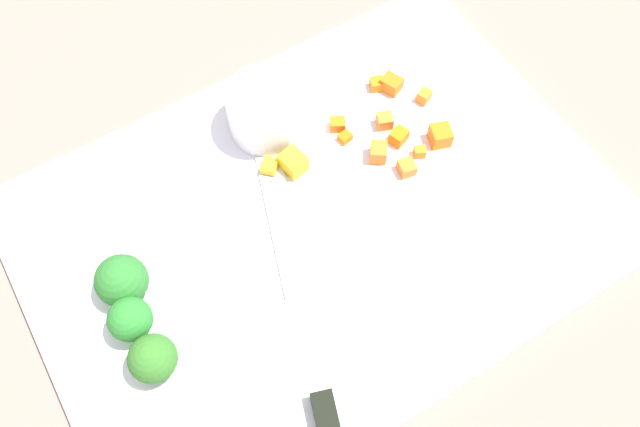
# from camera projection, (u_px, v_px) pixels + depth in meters

# --- Properties ---
(ground_plane) EXTENTS (4.00, 4.00, 0.00)m
(ground_plane) POSITION_uv_depth(u_px,v_px,m) (320.00, 224.00, 0.57)
(ground_plane) COLOR gray
(cutting_board) EXTENTS (0.51, 0.37, 0.01)m
(cutting_board) POSITION_uv_depth(u_px,v_px,m) (320.00, 222.00, 0.57)
(cutting_board) COLOR white
(cutting_board) RESTS_ON ground_plane
(prep_bowl) EXTENTS (0.07, 0.07, 0.05)m
(prep_bowl) POSITION_uv_depth(u_px,v_px,m) (267.00, 111.00, 0.58)
(prep_bowl) COLOR white
(prep_bowl) RESTS_ON cutting_board
(chef_knife) EXTENTS (0.12, 0.30, 0.02)m
(chef_knife) POSITION_uv_depth(u_px,v_px,m) (309.00, 340.00, 0.51)
(chef_knife) COLOR silver
(chef_knife) RESTS_ON cutting_board
(carrot_dice_0) EXTENTS (0.02, 0.02, 0.02)m
(carrot_dice_0) POSITION_uv_depth(u_px,v_px,m) (440.00, 136.00, 0.59)
(carrot_dice_0) COLOR orange
(carrot_dice_0) RESTS_ON cutting_board
(carrot_dice_1) EXTENTS (0.02, 0.01, 0.01)m
(carrot_dice_1) POSITION_uv_depth(u_px,v_px,m) (424.00, 96.00, 0.61)
(carrot_dice_1) COLOR orange
(carrot_dice_1) RESTS_ON cutting_board
(carrot_dice_2) EXTENTS (0.01, 0.01, 0.01)m
(carrot_dice_2) POSITION_uv_depth(u_px,v_px,m) (420.00, 152.00, 0.59)
(carrot_dice_2) COLOR orange
(carrot_dice_2) RESTS_ON cutting_board
(carrot_dice_3) EXTENTS (0.01, 0.01, 0.01)m
(carrot_dice_3) POSITION_uv_depth(u_px,v_px,m) (345.00, 137.00, 0.60)
(carrot_dice_3) COLOR orange
(carrot_dice_3) RESTS_ON cutting_board
(carrot_dice_4) EXTENTS (0.02, 0.02, 0.01)m
(carrot_dice_4) POSITION_uv_depth(u_px,v_px,m) (399.00, 137.00, 0.59)
(carrot_dice_4) COLOR orange
(carrot_dice_4) RESTS_ON cutting_board
(carrot_dice_5) EXTENTS (0.02, 0.02, 0.01)m
(carrot_dice_5) POSITION_uv_depth(u_px,v_px,m) (385.00, 121.00, 0.60)
(carrot_dice_5) COLOR orange
(carrot_dice_5) RESTS_ON cutting_board
(carrot_dice_6) EXTENTS (0.02, 0.02, 0.02)m
(carrot_dice_6) POSITION_uv_depth(u_px,v_px,m) (391.00, 84.00, 0.62)
(carrot_dice_6) COLOR orange
(carrot_dice_6) RESTS_ON cutting_board
(carrot_dice_7) EXTENTS (0.02, 0.02, 0.01)m
(carrot_dice_7) POSITION_uv_depth(u_px,v_px,m) (377.00, 84.00, 0.62)
(carrot_dice_7) COLOR orange
(carrot_dice_7) RESTS_ON cutting_board
(carrot_dice_8) EXTENTS (0.02, 0.02, 0.02)m
(carrot_dice_8) POSITION_uv_depth(u_px,v_px,m) (378.00, 152.00, 0.58)
(carrot_dice_8) COLOR orange
(carrot_dice_8) RESTS_ON cutting_board
(carrot_dice_9) EXTENTS (0.02, 0.02, 0.01)m
(carrot_dice_9) POSITION_uv_depth(u_px,v_px,m) (404.00, 164.00, 0.58)
(carrot_dice_9) COLOR orange
(carrot_dice_9) RESTS_ON cutting_board
(carrot_dice_10) EXTENTS (0.02, 0.02, 0.01)m
(carrot_dice_10) POSITION_uv_depth(u_px,v_px,m) (338.00, 124.00, 0.60)
(carrot_dice_10) COLOR orange
(carrot_dice_10) RESTS_ON cutting_board
(pepper_dice_0) EXTENTS (0.02, 0.02, 0.01)m
(pepper_dice_0) POSITION_uv_depth(u_px,v_px,m) (270.00, 167.00, 0.58)
(pepper_dice_0) COLOR yellow
(pepper_dice_0) RESTS_ON cutting_board
(pepper_dice_1) EXTENTS (0.02, 0.03, 0.02)m
(pepper_dice_1) POSITION_uv_depth(u_px,v_px,m) (293.00, 163.00, 0.58)
(pepper_dice_1) COLOR yellow
(pepper_dice_1) RESTS_ON cutting_board
(broccoli_floret_0) EXTENTS (0.04, 0.04, 0.04)m
(broccoli_floret_0) POSITION_uv_depth(u_px,v_px,m) (130.00, 320.00, 0.50)
(broccoli_floret_0) COLOR #96B15B
(broccoli_floret_0) RESTS_ON cutting_board
(broccoli_floret_1) EXTENTS (0.04, 0.04, 0.04)m
(broccoli_floret_1) POSITION_uv_depth(u_px,v_px,m) (153.00, 359.00, 0.48)
(broccoli_floret_1) COLOR #98AF69
(broccoli_floret_1) RESTS_ON cutting_board
(broccoli_floret_2) EXTENTS (0.04, 0.04, 0.04)m
(broccoli_floret_2) POSITION_uv_depth(u_px,v_px,m) (122.00, 281.00, 0.51)
(broccoli_floret_2) COLOR #81BA59
(broccoli_floret_2) RESTS_ON cutting_board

